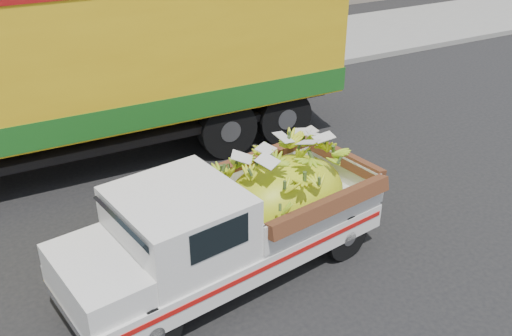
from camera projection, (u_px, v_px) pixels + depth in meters
ground at (87, 281)px, 7.53m from camera, size 100.00×100.00×0.00m
curb at (16, 120)px, 12.07m from camera, size 60.00×0.25×0.15m
sidewalk at (3, 90)px, 13.70m from camera, size 60.00×4.00×0.14m
pickup_truck at (246, 216)px, 7.45m from camera, size 4.44×2.18×1.49m
semi_trailer at (3, 58)px, 9.14m from camera, size 12.01×2.71×3.80m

